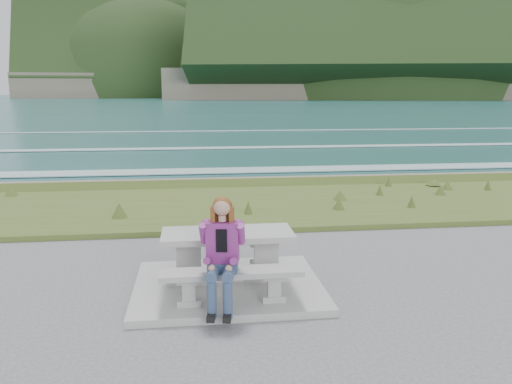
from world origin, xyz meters
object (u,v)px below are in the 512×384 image
(picnic_table, at_px, (228,243))
(bench_seaward, at_px, (225,244))
(seated_woman, at_px, (222,269))
(bench_landward, at_px, (232,278))

(picnic_table, xyz_separation_m, bench_seaward, (0.00, 0.70, -0.23))
(picnic_table, xyz_separation_m, seated_woman, (-0.13, -0.83, -0.07))
(bench_landward, height_order, bench_seaward, same)
(picnic_table, height_order, bench_landward, picnic_table)
(bench_seaward, bearing_deg, bench_landward, -90.00)
(bench_seaward, bearing_deg, seated_woman, -94.91)
(picnic_table, distance_m, bench_landward, 0.74)
(bench_landward, bearing_deg, bench_seaward, 90.00)
(bench_landward, relative_size, seated_woman, 1.29)
(bench_landward, xyz_separation_m, seated_woman, (-0.13, -0.13, 0.16))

